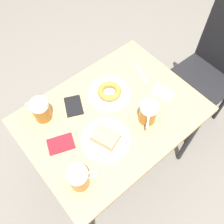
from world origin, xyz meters
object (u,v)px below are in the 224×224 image
object	(u,v)px
beer_mug_left	(41,110)
plate_with_donut	(109,92)
fork	(141,72)
beer_mug_right	(148,113)
chair	(215,63)
plate_with_cake	(106,138)
passport_far_edge	(61,144)
passport_near_edge	(74,106)
beer_mug_center	(79,178)
napkin_folded	(163,92)

from	to	relation	value
beer_mug_left	plate_with_donut	bearing A→B (deg)	72.64
beer_mug_left	fork	bearing A→B (deg)	79.87
beer_mug_left	beer_mug_right	bearing A→B (deg)	47.94
chair	fork	distance (m)	0.58
fork	plate_with_cake	bearing A→B (deg)	-64.57
beer_mug_right	beer_mug_left	bearing A→B (deg)	-132.06
beer_mug_right	passport_far_edge	distance (m)	0.45
chair	passport_near_edge	bearing A→B (deg)	-102.76
beer_mug_right	passport_near_edge	xyz separation A→B (m)	(-0.31, -0.24, -0.06)
beer_mug_center	napkin_folded	xyz separation A→B (m)	(-0.11, 0.64, -0.06)
beer_mug_left	plate_with_cake	bearing A→B (deg)	27.54
fork	passport_far_edge	world-z (taller)	passport_far_edge
chair	passport_far_edge	size ratio (longest dim) A/B	6.33
passport_far_edge	beer_mug_center	bearing A→B (deg)	-9.79
chair	beer_mug_right	size ratio (longest dim) A/B	7.53
chair	passport_near_edge	world-z (taller)	chair
fork	passport_near_edge	distance (m)	0.44
napkin_folded	fork	size ratio (longest dim) A/B	0.84
beer_mug_center	passport_near_edge	xyz separation A→B (m)	(-0.35, 0.21, -0.06)
beer_mug_right	fork	world-z (taller)	beer_mug_right
passport_far_edge	chair	bearing A→B (deg)	84.90
beer_mug_left	beer_mug_right	size ratio (longest dim) A/B	1.00
chair	plate_with_cake	size ratio (longest dim) A/B	3.94
chair	fork	size ratio (longest dim) A/B	6.07
beer_mug_center	beer_mug_right	world-z (taller)	same
fork	passport_near_edge	size ratio (longest dim) A/B	1.03
plate_with_donut	napkin_folded	distance (m)	0.29
passport_near_edge	beer_mug_center	bearing A→B (deg)	-31.11
beer_mug_left	beer_mug_center	size ratio (longest dim) A/B	0.98
passport_far_edge	plate_with_donut	bearing A→B (deg)	101.98
chair	beer_mug_right	bearing A→B (deg)	-83.48
plate_with_cake	fork	distance (m)	0.48
beer_mug_center	passport_far_edge	distance (m)	0.22
chair	fork	world-z (taller)	chair
chair	napkin_folded	xyz separation A→B (m)	(-0.00, -0.54, 0.14)
beer_mug_left	beer_mug_center	distance (m)	0.40
beer_mug_left	beer_mug_right	xyz separation A→B (m)	(0.36, 0.40, 0.00)
chair	beer_mug_left	bearing A→B (deg)	-103.22
chair	plate_with_donut	size ratio (longest dim) A/B	4.02
plate_with_cake	beer_mug_center	bearing A→B (deg)	-67.70
plate_with_cake	passport_far_edge	world-z (taller)	plate_with_cake
napkin_folded	passport_near_edge	world-z (taller)	passport_near_edge
chair	fork	xyz separation A→B (m)	(-0.18, -0.53, 0.14)
plate_with_cake	plate_with_donut	world-z (taller)	plate_with_cake
chair	fork	bearing A→B (deg)	-107.92
chair	passport_far_edge	world-z (taller)	chair
chair	plate_with_donut	distance (m)	0.81
beer_mug_left	beer_mug_right	world-z (taller)	same
plate_with_cake	passport_near_edge	distance (m)	0.26
plate_with_cake	plate_with_donut	xyz separation A→B (m)	(-0.20, 0.19, -0.00)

